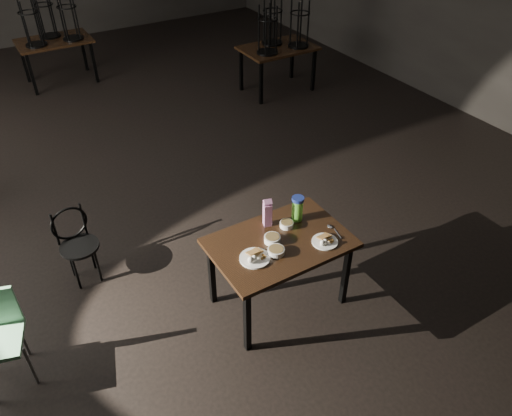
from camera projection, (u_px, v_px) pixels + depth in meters
main_table at (280, 248)px, 4.35m from camera, size 1.20×0.80×0.75m
plate_left at (255, 257)px, 4.11m from camera, size 0.26×0.26×0.08m
plate_right at (325, 241)px, 4.28m from camera, size 0.23×0.23×0.07m
bowl_near at (272, 239)px, 4.28m from camera, size 0.14×0.14×0.06m
bowl_far at (287, 224)px, 4.44m from camera, size 0.12×0.12×0.05m
bowl_big at (276, 251)px, 4.16m from camera, size 0.14×0.14×0.05m
juice_carton at (267, 213)px, 4.41m from camera, size 0.09×0.09×0.28m
water_bottle at (297, 208)px, 4.47m from camera, size 0.12×0.12×0.24m
spoon at (331, 228)px, 4.44m from camera, size 0.06×0.21×0.01m
bentwood_chair at (76, 240)px, 4.76m from camera, size 0.38×0.37×0.78m
bg_table_right at (278, 45)px, 8.13m from camera, size 1.20×0.80×1.48m
bg_table_far at (53, 38)px, 8.40m from camera, size 1.20×0.80×1.48m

